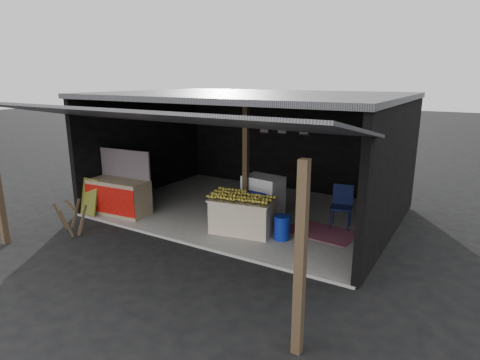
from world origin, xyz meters
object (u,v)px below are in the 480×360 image
Objects in this scene: neighbor_stall at (119,195)px; plastic_chair at (342,202)px; banana_table at (243,215)px; water_barrel at (282,228)px; white_crate at (263,197)px; sawhorse at (71,215)px.

neighbor_stall reaches higher than plastic_chair.
banana_table is 2.29m from plastic_chair.
plastic_chair is at bearing 30.11° from banana_table.
neighbor_stall is 3.27× the size of water_barrel.
banana_table is 1.48× the size of white_crate.
white_crate is (-0.08, 1.09, 0.13)m from banana_table.
water_barrel is at bearing -131.46° from plastic_chair.
water_barrel is (0.92, 0.06, -0.14)m from banana_table.
banana_table is at bearing 53.11° from sawhorse.
sawhorse is at bearing -159.55° from banana_table.
white_crate is at bearing 21.87° from neighbor_stall.
water_barrel is at bearing -39.71° from white_crate.
sawhorse is at bearing -154.72° from water_barrel.
neighbor_stall reaches higher than water_barrel.
banana_table reaches higher than water_barrel.
banana_table is 0.95× the size of neighbor_stall.
plastic_chair is (1.83, 0.38, 0.06)m from white_crate.
neighbor_stall is at bearing -146.85° from white_crate.
neighbor_stall is (-3.27, -0.54, 0.09)m from banana_table.
white_crate is 1.29× the size of sawhorse.
banana_table is 1.91× the size of sawhorse.
banana_table is 3.82m from sawhorse.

